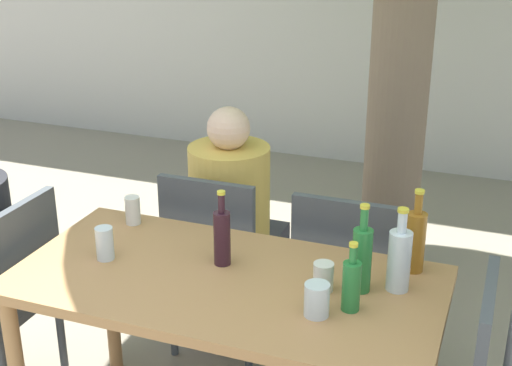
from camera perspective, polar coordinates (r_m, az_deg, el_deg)
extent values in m
cylinder|color=#7A6651|center=(3.80, 11.24, 5.91)|extent=(0.31, 0.31, 2.03)
cube|color=#B27F4C|center=(2.55, -2.40, -7.98)|extent=(1.52, 0.76, 0.04)
cylinder|color=#B27F4C|center=(3.28, -11.54, -9.01)|extent=(0.06, 0.06, 0.74)
cylinder|color=#B27F4C|center=(2.88, 13.71, -13.98)|extent=(0.06, 0.06, 0.74)
cube|color=#474C51|center=(3.00, -18.15, -5.69)|extent=(0.04, 0.44, 0.45)
cylinder|color=#474C51|center=(3.37, -15.33, -11.56)|extent=(0.04, 0.04, 0.43)
cube|color=#474C51|center=(2.43, 17.64, -12.53)|extent=(0.04, 0.44, 0.45)
cube|color=#474C51|center=(3.37, -2.46, -6.08)|extent=(0.44, 0.44, 0.04)
cube|color=#474C51|center=(3.10, -3.97, -3.70)|extent=(0.44, 0.04, 0.45)
cylinder|color=#474C51|center=(3.58, 1.64, -8.59)|extent=(0.04, 0.04, 0.43)
cylinder|color=#474C51|center=(3.70, -3.98, -7.53)|extent=(0.04, 0.04, 0.43)
cylinder|color=#474C51|center=(3.27, -0.59, -11.73)|extent=(0.04, 0.04, 0.43)
cylinder|color=#474C51|center=(3.41, -6.65, -10.41)|extent=(0.04, 0.04, 0.43)
cube|color=#474C51|center=(3.21, 7.71, -7.82)|extent=(0.44, 0.44, 0.04)
cube|color=#474C51|center=(2.92, 7.02, -5.49)|extent=(0.44, 0.04, 0.45)
cylinder|color=#474C51|center=(3.46, 11.36, -10.22)|extent=(0.04, 0.04, 0.43)
cylinder|color=#474C51|center=(3.52, 5.20, -9.22)|extent=(0.04, 0.04, 0.43)
cylinder|color=#474C51|center=(3.14, 10.12, -13.71)|extent=(0.04, 0.04, 0.43)
cylinder|color=#474C51|center=(3.21, 3.31, -12.50)|extent=(0.04, 0.04, 0.43)
cube|color=#383842|center=(3.68, -0.81, -7.31)|extent=(0.34, 0.40, 0.47)
cylinder|color=gold|center=(3.30, -2.13, -1.37)|extent=(0.37, 0.37, 0.52)
sphere|color=beige|center=(3.18, -2.21, 4.40)|extent=(0.20, 0.20, 0.20)
cylinder|color=silver|center=(2.47, 11.37, -6.15)|extent=(0.08, 0.08, 0.21)
cylinder|color=silver|center=(2.41, 11.62, -3.10)|extent=(0.03, 0.03, 0.08)
cylinder|color=gold|center=(2.39, 11.70, -2.15)|extent=(0.04, 0.04, 0.01)
cylinder|color=#331923|center=(2.59, -2.73, -4.45)|extent=(0.06, 0.06, 0.20)
cylinder|color=#331923|center=(2.53, -2.79, -1.65)|extent=(0.02, 0.02, 0.07)
cylinder|color=gold|center=(2.52, -2.80, -0.78)|extent=(0.03, 0.03, 0.01)
cylinder|color=#9E661E|center=(2.60, 12.61, -4.65)|extent=(0.07, 0.07, 0.22)
cylinder|color=#9E661E|center=(2.54, 12.89, -1.61)|extent=(0.03, 0.03, 0.08)
cylinder|color=gold|center=(2.52, 12.97, -0.67)|extent=(0.03, 0.03, 0.01)
cylinder|color=#287A38|center=(2.44, 8.45, -6.15)|extent=(0.07, 0.07, 0.23)
cylinder|color=#287A38|center=(2.37, 8.65, -2.88)|extent=(0.03, 0.03, 0.08)
cylinder|color=gold|center=(2.35, 8.71, -1.86)|extent=(0.03, 0.03, 0.01)
cylinder|color=#287A38|center=(2.34, 7.63, -8.20)|extent=(0.06, 0.06, 0.17)
cylinder|color=#287A38|center=(2.28, 7.77, -5.70)|extent=(0.02, 0.02, 0.06)
cylinder|color=gold|center=(2.27, 7.81, -4.90)|extent=(0.03, 0.03, 0.01)
cylinder|color=silver|center=(2.97, -9.83, -2.16)|extent=(0.06, 0.06, 0.12)
cylinder|color=silver|center=(2.70, -12.01, -4.74)|extent=(0.07, 0.07, 0.13)
cylinder|color=silver|center=(2.45, 5.41, -7.48)|extent=(0.07, 0.07, 0.10)
cylinder|color=silver|center=(2.31, 4.89, -9.28)|extent=(0.08, 0.08, 0.11)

